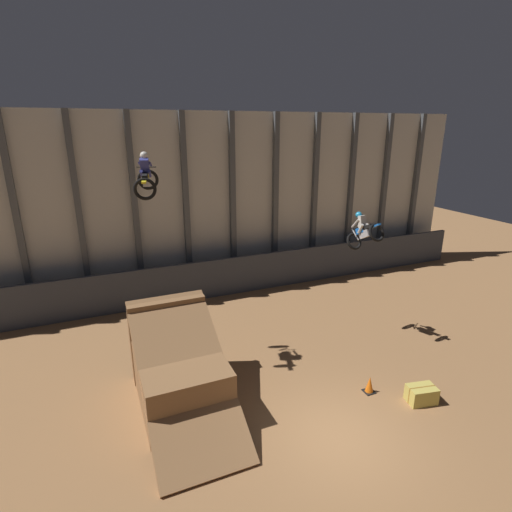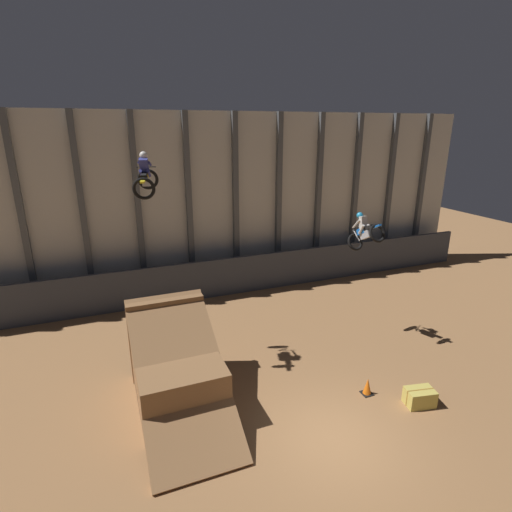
# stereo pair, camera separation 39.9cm
# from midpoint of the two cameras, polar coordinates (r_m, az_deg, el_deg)

# --- Properties ---
(ground_plane) EXTENTS (60.00, 60.00, 0.00)m
(ground_plane) POSITION_cam_midpoint_polar(r_m,az_deg,el_deg) (12.91, 10.84, -24.14)
(ground_plane) COLOR #996B42
(arena_back_wall) EXTENTS (32.00, 0.40, 9.36)m
(arena_back_wall) POSITION_cam_midpoint_polar(r_m,az_deg,el_deg) (21.41, -7.24, 7.33)
(arena_back_wall) COLOR beige
(arena_back_wall) RESTS_ON ground_plane
(lower_barrier) EXTENTS (31.36, 0.20, 2.04)m
(lower_barrier) POSITION_cam_midpoint_polar(r_m,az_deg,el_deg) (21.13, -5.82, -3.10)
(lower_barrier) COLOR #383D47
(lower_barrier) RESTS_ON ground_plane
(dirt_ramp) EXTENTS (2.63, 5.39, 3.11)m
(dirt_ramp) POSITION_cam_midpoint_polar(r_m,az_deg,el_deg) (13.77, -11.85, -15.63)
(dirt_ramp) COLOR olive
(dirt_ramp) RESTS_ON ground_plane
(rider_bike_left_air) EXTENTS (1.06, 1.84, 1.51)m
(rider_bike_left_air) POSITION_cam_midpoint_polar(r_m,az_deg,el_deg) (14.06, -16.25, 10.72)
(rider_bike_left_air) COLOR black
(rider_bike_right_air) EXTENTS (0.84, 1.72, 1.67)m
(rider_bike_right_air) POSITION_cam_midpoint_polar(r_m,az_deg,el_deg) (16.54, 14.46, 3.41)
(rider_bike_right_air) COLOR black
(traffic_cone_near_ramp) EXTENTS (0.36, 0.36, 0.58)m
(traffic_cone_near_ramp) POSITION_cam_midpoint_polar(r_m,az_deg,el_deg) (14.63, 15.13, -17.34)
(traffic_cone_near_ramp) COLOR black
(traffic_cone_near_ramp) RESTS_ON ground_plane
(hay_bale_trackside) EXTENTS (1.00, 0.77, 0.57)m
(hay_bale_trackside) POSITION_cam_midpoint_polar(r_m,az_deg,el_deg) (14.71, 21.81, -17.88)
(hay_bale_trackside) COLOR #CCB751
(hay_bale_trackside) RESTS_ON ground_plane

